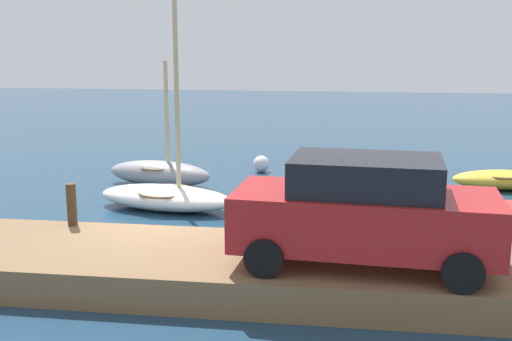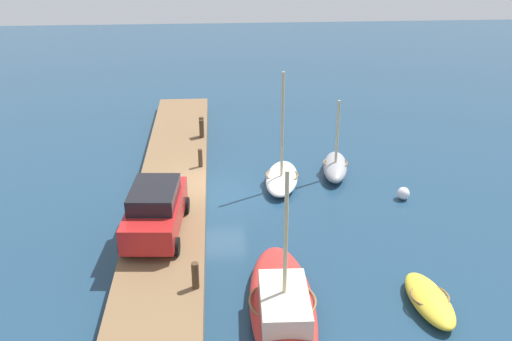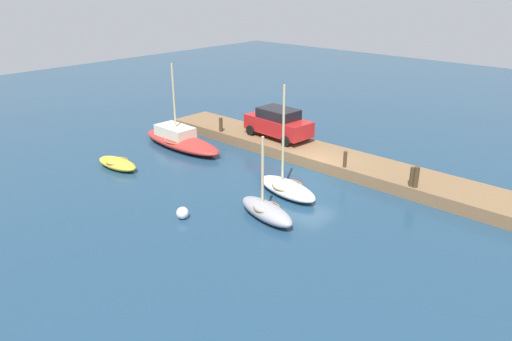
% 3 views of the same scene
% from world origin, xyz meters
% --- Properties ---
extents(ground_plane, '(84.00, 84.00, 0.00)m').
position_xyz_m(ground_plane, '(0.00, 0.00, 0.00)').
color(ground_plane, navy).
extents(dock_platform, '(24.53, 2.95, 0.62)m').
position_xyz_m(dock_platform, '(0.00, -1.92, 0.31)').
color(dock_platform, brown).
rests_on(dock_platform, ground_plane).
extents(rowboat_white, '(3.90, 2.07, 5.39)m').
position_xyz_m(rowboat_white, '(-0.78, 3.01, 0.38)').
color(rowboat_white, white).
rests_on(rowboat_white, ground_plane).
extents(rowboat_grey, '(3.46, 1.73, 3.76)m').
position_xyz_m(rowboat_grey, '(-1.74, 5.67, 0.42)').
color(rowboat_grey, '#939399').
rests_on(rowboat_grey, ground_plane).
extents(dinghy_yellow, '(3.00, 1.35, 0.56)m').
position_xyz_m(dinghy_yellow, '(8.46, 6.67, 0.29)').
color(dinghy_yellow, gold).
rests_on(dinghy_yellow, ground_plane).
extents(mooring_post_mid_east, '(0.20, 0.20, 0.87)m').
position_xyz_m(mooring_post_mid_east, '(-1.69, -0.69, 1.06)').
color(mooring_post_mid_east, '#47331E').
rests_on(mooring_post_mid_east, dock_platform).
extents(parked_car, '(4.48, 2.32, 1.85)m').
position_xyz_m(parked_car, '(4.17, -2.21, 1.57)').
color(parked_car, '#B21E1E').
rests_on(parked_car, dock_platform).
extents(marker_buoy, '(0.55, 0.55, 0.55)m').
position_xyz_m(marker_buoy, '(1.04, 8.13, 0.28)').
color(marker_buoy, silver).
rests_on(marker_buoy, ground_plane).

